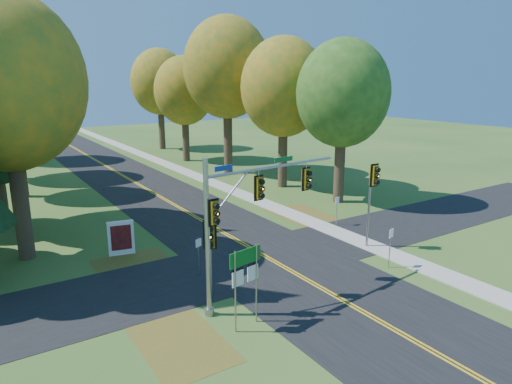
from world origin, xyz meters
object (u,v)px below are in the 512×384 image
route_sign_cluster (246,271)px  info_kiosk (121,238)px  traffic_mast (244,209)px  east_signal_pole (373,185)px

route_sign_cluster → info_kiosk: route_sign_cluster is taller
info_kiosk → traffic_mast: bearing=-60.4°
east_signal_pole → info_kiosk: 14.60m
traffic_mast → east_signal_pole: size_ratio=1.46×
east_signal_pole → info_kiosk: size_ratio=2.54×
east_signal_pole → route_sign_cluster: bearing=-159.5°
east_signal_pole → route_sign_cluster: size_ratio=1.49×
east_signal_pole → route_sign_cluster: (-10.74, -3.51, -1.43)m
traffic_mast → route_sign_cluster: size_ratio=2.17×
east_signal_pole → info_kiosk: east_signal_pole is taller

